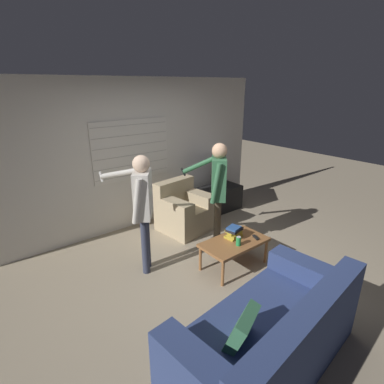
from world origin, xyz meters
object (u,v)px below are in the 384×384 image
armchair_beige (184,210)px  coffee_table (234,244)px  couch_blue (270,337)px  tv (219,174)px  book_stack (234,232)px  person_left_standing (142,201)px  soda_can (238,241)px  person_right_standing (218,184)px  spare_remote (256,237)px

armchair_beige → coffee_table: size_ratio=0.96×
couch_blue → coffee_table: bearing=49.7°
tv → book_stack: size_ratio=2.71×
person_left_standing → soda_can: bearing=-92.6°
tv → person_left_standing: size_ratio=0.42×
armchair_beige → person_left_standing: 1.51m
armchair_beige → book_stack: (-0.10, -1.31, 0.14)m
person_left_standing → couch_blue: bearing=-139.5°
armchair_beige → book_stack: bearing=78.1°
coffee_table → person_right_standing: bearing=72.5°
couch_blue → person_right_standing: size_ratio=1.19×
armchair_beige → person_left_standing: (-1.17, -0.68, 0.68)m
couch_blue → soda_can: bearing=48.6°
book_stack → couch_blue: bearing=-124.9°
couch_blue → person_left_standing: (-0.10, 2.01, 0.70)m
soda_can → armchair_beige: bearing=82.1°
soda_can → spare_remote: 0.34m
spare_remote → coffee_table: bearing=177.8°
armchair_beige → couch_blue: bearing=61.0°
person_right_standing → spare_remote: (0.12, -0.68, -0.63)m
tv → person_left_standing: person_left_standing is taller
tv → person_right_standing: bearing=1.2°
couch_blue → person_left_standing: size_ratio=1.22×
book_stack → spare_remote: book_stack is taller
couch_blue → book_stack: size_ratio=7.84×
person_left_standing → spare_remote: (1.29, -0.83, -0.61)m
person_right_standing → book_stack: 0.74m
book_stack → spare_remote: (0.23, -0.20, -0.07)m
couch_blue → coffee_table: (0.90, 1.30, 0.04)m
armchair_beige → person_right_standing: person_right_standing is taller
couch_blue → book_stack: (0.96, 1.38, 0.16)m
couch_blue → armchair_beige: size_ratio=2.21×
coffee_table → soda_can: (-0.04, -0.11, 0.10)m
couch_blue → book_stack: bearing=49.4°
armchair_beige → person_right_standing: size_ratio=0.54×
coffee_table → tv: (1.21, 1.62, 0.40)m
tv → spare_remote: (-0.92, -1.75, -0.34)m
coffee_table → person_right_standing: 0.90m
couch_blue → person_right_standing: (1.08, 1.86, 0.72)m
couch_blue → tv: bearing=48.5°
person_right_standing → book_stack: bearing=-152.4°
coffee_table → tv: bearing=53.1°
armchair_beige → person_right_standing: bearing=83.2°
person_right_standing → book_stack: (-0.11, -0.48, -0.56)m
armchair_beige → book_stack: 1.32m
couch_blue → soda_can: (0.86, 1.20, 0.14)m
coffee_table → person_right_standing: person_right_standing is taller
tv → book_stack: tv is taller
spare_remote → book_stack: bearing=160.0°
tv → person_left_standing: 2.41m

